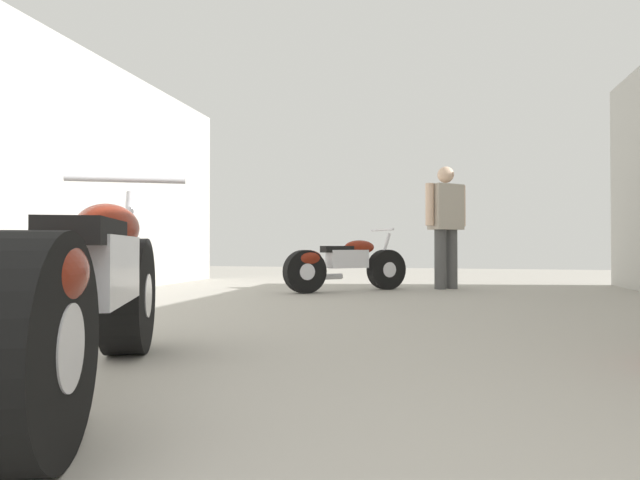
% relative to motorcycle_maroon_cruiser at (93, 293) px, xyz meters
% --- Properties ---
extents(ground_plane, '(18.74, 18.74, 0.00)m').
position_rel_motorcycle_maroon_cruiser_xyz_m(ground_plane, '(0.58, 2.09, -0.39)').
color(ground_plane, '#A8A399').
extents(motorcycle_maroon_cruiser, '(1.04, 1.90, 0.94)m').
position_rel_motorcycle_maroon_cruiser_xyz_m(motorcycle_maroon_cruiser, '(0.00, 0.00, 0.00)').
color(motorcycle_maroon_cruiser, black).
rests_on(motorcycle_maroon_cruiser, ground_plane).
extents(motorcycle_black_naked, '(1.41, 1.22, 0.80)m').
position_rel_motorcycle_maroon_cruiser_xyz_m(motorcycle_black_naked, '(0.15, 4.50, -0.05)').
color(motorcycle_black_naked, black).
rests_on(motorcycle_black_naked, ground_plane).
extents(mechanic_in_blue, '(0.57, 0.50, 1.64)m').
position_rel_motorcycle_maroon_cruiser_xyz_m(mechanic_in_blue, '(1.41, 5.17, 0.54)').
color(mechanic_in_blue, '#4C4C4C').
rests_on(mechanic_in_blue, ground_plane).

